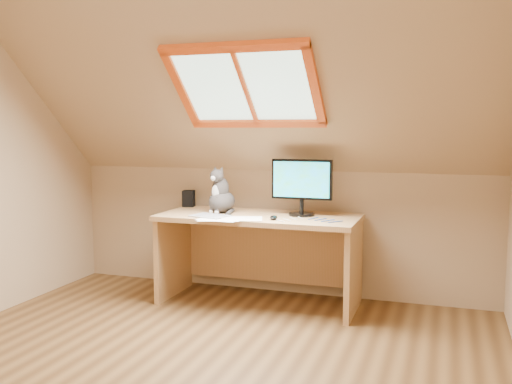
% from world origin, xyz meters
% --- Properties ---
extents(ground, '(3.50, 3.50, 0.00)m').
position_xyz_m(ground, '(0.00, 0.00, 0.00)').
color(ground, brown).
rests_on(ground, ground).
extents(room_shell, '(3.52, 3.52, 2.41)m').
position_xyz_m(room_shell, '(0.00, -0.09, 1.43)').
color(room_shell, tan).
rests_on(room_shell, ground).
extents(desk, '(1.50, 0.66, 0.69)m').
position_xyz_m(desk, '(-0.02, 1.45, 0.47)').
color(desk, tan).
rests_on(desk, ground).
extents(monitor, '(0.46, 0.19, 0.42)m').
position_xyz_m(monitor, '(0.30, 1.45, 0.93)').
color(monitor, black).
rests_on(monitor, desk).
extents(cat, '(0.26, 0.29, 0.37)m').
position_xyz_m(cat, '(-0.33, 1.40, 0.82)').
color(cat, '#453F3D').
rests_on(cat, desk).
extents(desk_speaker, '(0.11, 0.11, 0.14)m').
position_xyz_m(desk_speaker, '(-0.72, 1.63, 0.75)').
color(desk_speaker, black).
rests_on(desk_speaker, desk).
extents(graphics_tablet, '(0.30, 0.25, 0.01)m').
position_xyz_m(graphics_tablet, '(-0.33, 1.18, 0.69)').
color(graphics_tablet, '#B2B2B7').
rests_on(graphics_tablet, desk).
extents(mouse, '(0.07, 0.11, 0.03)m').
position_xyz_m(mouse, '(0.15, 1.20, 0.70)').
color(mouse, black).
rests_on(mouse, desk).
extents(papers, '(0.35, 0.30, 0.01)m').
position_xyz_m(papers, '(-0.16, 1.12, 0.69)').
color(papers, white).
rests_on(papers, desk).
extents(cables, '(0.51, 0.26, 0.01)m').
position_xyz_m(cables, '(0.41, 1.26, 0.69)').
color(cables, silver).
rests_on(cables, desk).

